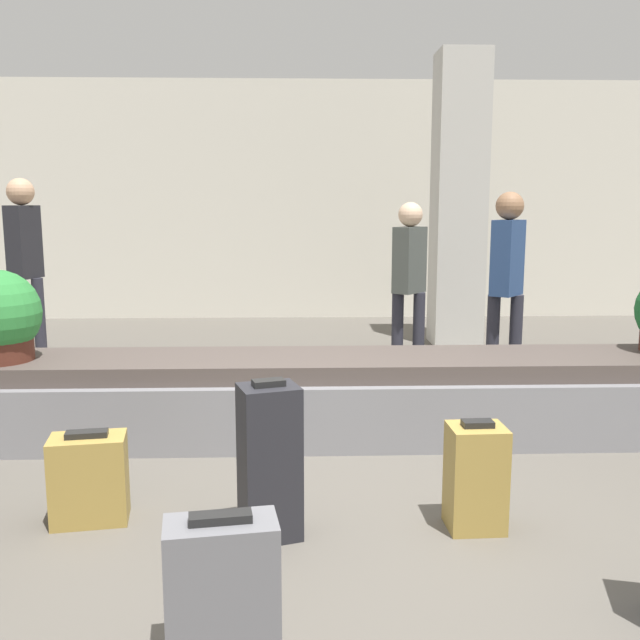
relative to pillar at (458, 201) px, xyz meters
The scene contains 11 objects.
ground_plane 5.13m from the pillar, 109.67° to the right, with size 18.00×18.00×0.00m, color #59544C.
back_wall 2.50m from the pillar, 131.09° to the left, with size 18.00×0.06×3.20m.
carousel 3.83m from the pillar, 117.18° to the right, with size 8.51×0.86×0.56m.
pillar is the anchor object (origin of this frame).
suitcase_1 6.17m from the pillar, 109.98° to the right, with size 0.41×0.26×0.56m.
suitcase_3 5.51m from the pillar, 122.27° to the right, with size 0.40×0.29×0.47m.
suitcase_5 5.23m from the pillar, 112.32° to the right, with size 0.33×0.30×0.78m.
suitcase_6 4.93m from the pillar, 101.23° to the right, with size 0.28×0.25×0.55m.
traveler_0 2.04m from the pillar, 90.15° to the right, with size 0.34×0.36×1.68m.
traveler_1 1.74m from the pillar, 118.01° to the right, with size 0.34×0.36×1.59m.
traveler_2 4.54m from the pillar, 166.45° to the right, with size 0.31×0.36×1.82m.
Camera 1 is at (-0.16, -3.35, 1.60)m, focal length 40.00 mm.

